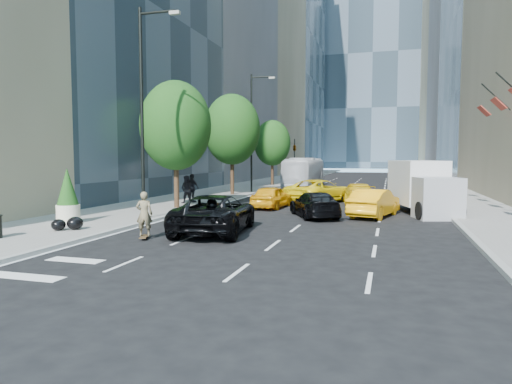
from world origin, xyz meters
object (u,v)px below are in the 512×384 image
(skateboarder, at_px, (144,217))
(city_bus, at_px, (304,173))
(planter_shrub, at_px, (68,197))
(black_sedan_mercedes, at_px, (314,204))
(black_sedan_lincoln, at_px, (215,213))
(box_truck, at_px, (422,187))

(skateboarder, distance_m, city_bus, 31.24)
(skateboarder, distance_m, planter_shrub, 5.38)
(black_sedan_mercedes, bearing_deg, city_bus, -102.71)
(black_sedan_lincoln, xyz_separation_m, black_sedan_mercedes, (3.20, 5.97, -0.13))
(planter_shrub, bearing_deg, box_truck, 31.27)
(black_sedan_mercedes, xyz_separation_m, city_bus, (-4.75, 23.03, 0.86))
(black_sedan_lincoln, height_order, box_truck, box_truck)
(skateboarder, distance_m, black_sedan_mercedes, 9.73)
(skateboarder, xyz_separation_m, black_sedan_lincoln, (2.03, 2.23, -0.06))
(box_truck, bearing_deg, black_sedan_lincoln, -149.00)
(planter_shrub, bearing_deg, city_bus, 79.40)
(black_sedan_mercedes, bearing_deg, box_truck, -173.58)
(black_sedan_mercedes, height_order, city_bus, city_bus)
(black_sedan_lincoln, bearing_deg, planter_shrub, -4.63)
(city_bus, height_order, box_truck, city_bus)
(city_bus, bearing_deg, black_sedan_lincoln, -87.50)
(black_sedan_lincoln, xyz_separation_m, city_bus, (-1.55, 29.00, 0.73))
(skateboarder, relative_size, planter_shrub, 0.68)
(black_sedan_lincoln, relative_size, black_sedan_mercedes, 1.25)
(city_bus, bearing_deg, planter_shrub, -101.16)
(black_sedan_mercedes, xyz_separation_m, planter_shrub, (-10.23, -6.28, 0.68))
(city_bus, relative_size, box_truck, 1.69)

